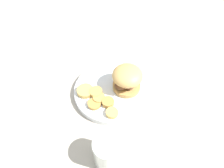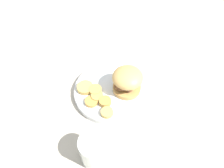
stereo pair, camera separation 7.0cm
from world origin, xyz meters
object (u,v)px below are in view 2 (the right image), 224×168
Objects in this scene: sandwich at (127,81)px; drinking_glass at (94,150)px; fork at (59,62)px; dinner_plate at (112,91)px.

sandwich is 0.24m from drinking_glass.
drinking_glass is at bearing -179.05° from fork.
sandwich reaches higher than drinking_glass.
drinking_glass is (-0.17, 0.17, -0.02)m from sandwich.
drinking_glass reaches higher than fork.
fork is at bearing 0.95° from drinking_glass.
drinking_glass is at bearing 145.99° from dinner_plate.
sandwich is 0.62× the size of fork.
fork is at bearing 37.74° from sandwich.
sandwich is at bearing -142.26° from fork.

